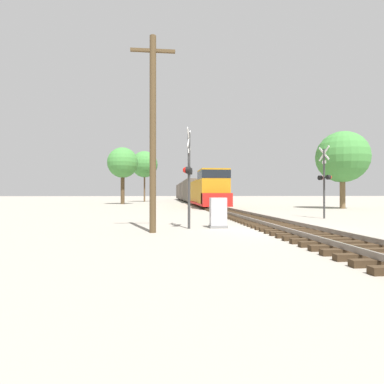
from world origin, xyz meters
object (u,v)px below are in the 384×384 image
object	(u,v)px
freight_train	(190,192)
tree_deep_background	(145,164)
crossing_signal_near	(188,173)
relay_cabinet	(218,213)
crossing_signal_far	(324,179)
utility_pole	(153,130)
tree_far_right	(342,157)
tree_mid_background	(123,163)

from	to	relation	value
freight_train	tree_deep_background	bearing A→B (deg)	172.43
tree_deep_background	crossing_signal_near	bearing A→B (deg)	-84.13
crossing_signal_near	relay_cabinet	size ratio (longest dim) A/B	3.23
crossing_signal_far	tree_deep_background	bearing A→B (deg)	5.84
relay_cabinet	utility_pole	distance (m)	4.74
freight_train	tree_deep_background	size ratio (longest dim) A/B	6.04
crossing_signal_near	tree_far_right	xyz separation A→B (m)	(17.78, 16.58, 2.93)
crossing_signal_far	relay_cabinet	size ratio (longest dim) A/B	3.31
crossing_signal_far	tree_far_right	xyz separation A→B (m)	(8.70, 11.86, 2.93)
relay_cabinet	tree_mid_background	size ratio (longest dim) A/B	0.16
crossing_signal_far	tree_mid_background	bearing A→B (deg)	17.48
crossing_signal_near	crossing_signal_far	xyz separation A→B (m)	(9.07, 4.72, 0.01)
utility_pole	tree_mid_background	distance (m)	35.05
relay_cabinet	tree_mid_background	distance (m)	34.67
crossing_signal_far	tree_far_right	size ratio (longest dim) A/B	0.56
utility_pole	tree_mid_background	bearing A→B (deg)	99.49
crossing_signal_far	tree_deep_background	xyz separation A→B (m)	(-13.91, 42.32, 4.94)
crossing_signal_near	crossing_signal_far	world-z (taller)	crossing_signal_far
utility_pole	tree_far_right	size ratio (longest dim) A/B	0.97
crossing_signal_far	relay_cabinet	xyz separation A→B (m)	(-7.69, -4.53, -1.84)
utility_pole	tree_deep_background	world-z (taller)	tree_deep_background
freight_train	crossing_signal_far	xyz separation A→B (m)	(4.94, -41.13, 0.50)
tree_far_right	crossing_signal_far	bearing A→B (deg)	-126.27
utility_pole	tree_mid_background	xyz separation A→B (m)	(-5.77, 34.51, 2.17)
tree_mid_background	utility_pole	bearing A→B (deg)	-80.51
crossing_signal_near	tree_mid_background	size ratio (longest dim) A/B	0.52
tree_far_right	tree_deep_background	bearing A→B (deg)	126.59
freight_train	tree_far_right	xyz separation A→B (m)	(13.64, -29.27, 3.42)
freight_train	crossing_signal_near	xyz separation A→B (m)	(-4.14, -45.85, 0.49)
relay_cabinet	utility_pole	bearing A→B (deg)	-154.22
crossing_signal_near	relay_cabinet	bearing A→B (deg)	110.73
crossing_signal_far	utility_pole	world-z (taller)	utility_pole
crossing_signal_far	tree_deep_background	distance (m)	44.82
relay_cabinet	crossing_signal_far	bearing A→B (deg)	30.54
relay_cabinet	tree_deep_background	distance (m)	47.75
crossing_signal_near	crossing_signal_far	size ratio (longest dim) A/B	0.98
freight_train	utility_pole	size ratio (longest dim) A/B	7.68
relay_cabinet	tree_far_right	distance (m)	23.67
tree_far_right	tree_mid_background	world-z (taller)	tree_mid_background
crossing_signal_near	tree_mid_background	distance (m)	34.28
relay_cabinet	tree_far_right	size ratio (longest dim) A/B	0.17
crossing_signal_far	relay_cabinet	world-z (taller)	crossing_signal_far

